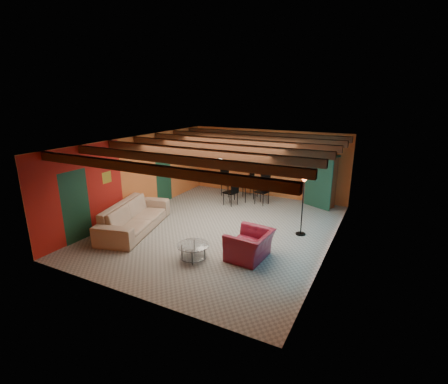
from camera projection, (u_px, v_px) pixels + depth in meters
The scene contains 11 objects.
room at pixel (223, 154), 9.71m from camera, with size 6.52×8.01×2.71m.
sofa at pixel (135, 217), 10.12m from camera, with size 2.94×1.15×0.86m, color #A08067.
armchair at pixel (250, 245), 8.37m from camera, with size 1.13×0.99×0.73m, color maroon.
coffee_table at pixel (193, 252), 8.34m from camera, with size 0.82×0.82×0.42m, color silver, non-canonical shape.
dining_table at pixel (244, 186), 12.97m from camera, with size 2.18×2.18×1.14m, color white, non-canonical shape.
armoire at pixel (320, 181), 12.21m from camera, with size 1.08×0.53×1.90m, color brown.
floor_lamp at pixel (303, 205), 9.63m from camera, with size 0.37×0.37×1.85m, color black, non-canonical shape.
ceiling_fan at pixel (221, 154), 9.62m from camera, with size 1.50×1.50×0.44m, color #472614, non-canonical shape.
painting at pixel (246, 154), 13.59m from camera, with size 1.05×0.03×0.65m, color black.
potted_plant at pixel (323, 149), 11.86m from camera, with size 0.45×0.39×0.50m, color #26661E.
vase at pixel (245, 170), 12.78m from camera, with size 0.18×0.18×0.19m, color orange.
Camera 1 is at (4.45, -8.43, 4.06)m, focal length 26.40 mm.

